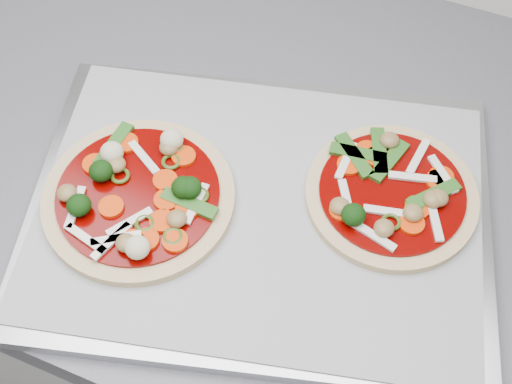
% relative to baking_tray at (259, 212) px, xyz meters
% --- Properties ---
extents(base_cabinet, '(3.60, 0.60, 0.86)m').
position_rel_baking_tray_xyz_m(base_cabinet, '(-0.30, 0.08, -0.48)').
color(base_cabinet, silver).
rests_on(base_cabinet, ground).
extents(countertop, '(3.60, 0.60, 0.04)m').
position_rel_baking_tray_xyz_m(countertop, '(-0.30, 0.08, -0.03)').
color(countertop, '#5B5B62').
rests_on(countertop, base_cabinet).
extents(baking_tray, '(0.53, 0.45, 0.01)m').
position_rel_baking_tray_xyz_m(baking_tray, '(0.00, 0.00, 0.00)').
color(baking_tray, '#9C9CA1').
rests_on(baking_tray, countertop).
extents(parchment, '(0.50, 0.41, 0.00)m').
position_rel_baking_tray_xyz_m(parchment, '(0.00, 0.00, 0.01)').
color(parchment, '#97979C').
rests_on(parchment, baking_tray).
extents(pizza_left, '(0.26, 0.26, 0.03)m').
position_rel_baking_tray_xyz_m(pizza_left, '(-0.11, -0.04, 0.02)').
color(pizza_left, tan).
rests_on(pizza_left, parchment).
extents(pizza_right, '(0.18, 0.18, 0.03)m').
position_rel_baking_tray_xyz_m(pizza_right, '(0.12, 0.06, 0.02)').
color(pizza_right, tan).
rests_on(pizza_right, parchment).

